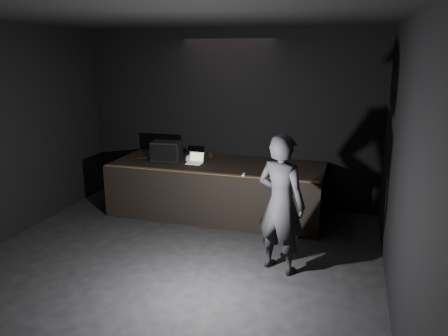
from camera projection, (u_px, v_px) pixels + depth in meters
name	position (u px, v px, depth m)	size (l,w,h in m)	color
ground	(158.00, 281.00, 6.00)	(7.00, 7.00, 0.00)	black
room_walls	(152.00, 136.00, 5.47)	(6.10, 7.10, 3.52)	black
stage_riser	(217.00, 189.00, 8.39)	(4.00, 1.50, 1.00)	black
riser_lip	(205.00, 173.00, 7.61)	(3.92, 0.10, 0.01)	brown
stage_monitor	(167.00, 151.00, 8.50)	(0.59, 0.46, 0.37)	black
cable	(158.00, 157.00, 8.75)	(0.02, 0.02, 0.82)	black
laptop	(195.00, 160.00, 8.29)	(0.29, 0.27, 0.20)	silver
beer_can	(187.00, 159.00, 8.28)	(0.07, 0.07, 0.16)	silver
plastic_cup	(211.00, 155.00, 8.67)	(0.09, 0.09, 0.11)	white
wii_remote	(244.00, 175.00, 7.47)	(0.04, 0.15, 0.03)	silver
person	(281.00, 204.00, 6.08)	(0.73, 0.48, 2.00)	black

